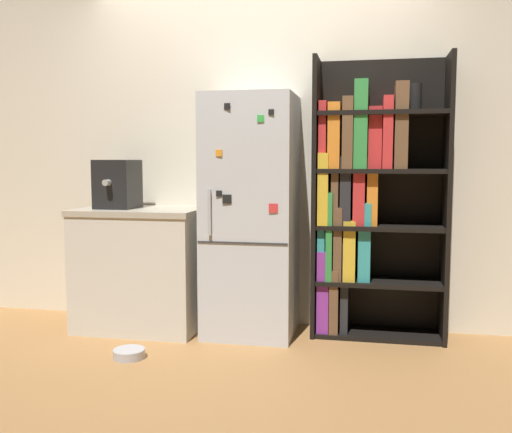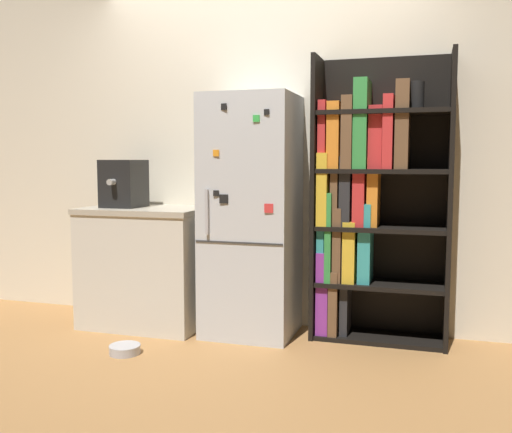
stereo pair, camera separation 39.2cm
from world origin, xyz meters
TOP-DOWN VIEW (x-y plane):
  - ground_plane at (0.00, 0.00)m, footprint 16.00×16.00m
  - wall_back at (0.00, 0.47)m, footprint 8.00×0.05m
  - refrigerator at (-0.00, 0.17)m, footprint 0.62×0.59m
  - bookshelf at (0.77, 0.30)m, footprint 0.91×0.35m
  - kitchen_counter at (-0.82, 0.15)m, footprint 0.90×0.62m
  - espresso_machine at (-0.98, 0.13)m, footprint 0.27×0.35m
  - pet_bowl at (-0.64, -0.50)m, footprint 0.20×0.20m

SIDE VIEW (x-z plane):
  - ground_plane at x=0.00m, z-range 0.00..0.00m
  - pet_bowl at x=-0.64m, z-range 0.00..0.06m
  - kitchen_counter at x=-0.82m, z-range 0.00..0.88m
  - refrigerator at x=0.00m, z-range 0.00..1.68m
  - bookshelf at x=0.77m, z-range 0.00..1.93m
  - espresso_machine at x=-0.98m, z-range 0.88..1.23m
  - wall_back at x=0.00m, z-range 0.00..2.60m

